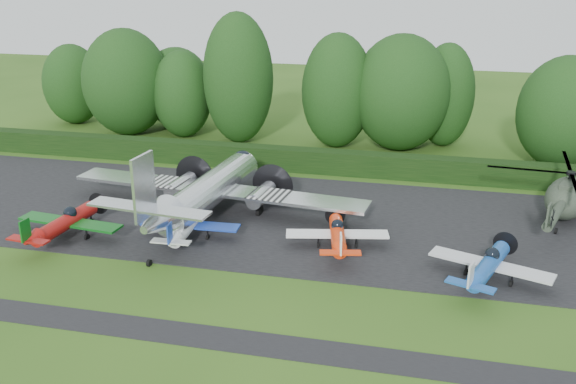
% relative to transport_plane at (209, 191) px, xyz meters
% --- Properties ---
extents(ground, '(160.00, 160.00, 0.00)m').
position_rel_transport_plane_xyz_m(ground, '(7.24, -8.96, -2.04)').
color(ground, '#2E5518').
rests_on(ground, ground).
extents(apron, '(70.00, 18.00, 0.01)m').
position_rel_transport_plane_xyz_m(apron, '(7.24, 1.04, -2.04)').
color(apron, black).
rests_on(apron, ground).
extents(taxiway_verge, '(70.00, 2.00, 0.00)m').
position_rel_transport_plane_xyz_m(taxiway_verge, '(7.24, -14.96, -2.04)').
color(taxiway_verge, black).
rests_on(taxiway_verge, ground).
extents(hedgerow, '(90.00, 1.60, 2.00)m').
position_rel_transport_plane_xyz_m(hedgerow, '(7.24, 12.04, -2.04)').
color(hedgerow, black).
rests_on(hedgerow, ground).
extents(transport_plane, '(22.81, 17.49, 7.31)m').
position_rel_transport_plane_xyz_m(transport_plane, '(0.00, 0.00, 0.00)').
color(transport_plane, white).
rests_on(transport_plane, ground).
extents(light_plane_red, '(7.44, 7.83, 2.86)m').
position_rel_transport_plane_xyz_m(light_plane_red, '(-8.04, -5.82, -0.85)').
color(light_plane_red, '#9F120E').
rests_on(light_plane_red, ground).
extents(light_plane_white, '(6.68, 7.03, 2.57)m').
position_rel_transport_plane_xyz_m(light_plane_white, '(-0.00, -4.13, -0.97)').
color(light_plane_white, silver).
rests_on(light_plane_white, ground).
extents(light_plane_orange, '(6.63, 6.97, 2.55)m').
position_rel_transport_plane_xyz_m(light_plane_orange, '(9.92, -3.39, -0.98)').
color(light_plane_orange, '#F3380E').
rests_on(light_plane_orange, ground).
extents(light_plane_blue, '(7.11, 7.48, 2.73)m').
position_rel_transport_plane_xyz_m(light_plane_blue, '(19.06, -5.90, -0.90)').
color(light_plane_blue, '#1B51A4').
rests_on(light_plane_blue, ground).
extents(helicopter, '(11.30, 13.23, 3.64)m').
position_rel_transport_plane_xyz_m(helicopter, '(25.06, 5.14, -0.08)').
color(helicopter, '#303A2D').
rests_on(helicopter, ground).
extents(tree_0, '(6.97, 6.97, 12.97)m').
position_rel_transport_plane_xyz_m(tree_0, '(-3.80, 19.91, 4.43)').
color(tree_0, black).
rests_on(tree_0, ground).
extents(tree_2, '(6.93, 6.93, 11.18)m').
position_rel_transport_plane_xyz_m(tree_2, '(6.05, 20.46, 3.54)').
color(tree_2, black).
rests_on(tree_2, ground).
extents(tree_4, '(8.96, 8.96, 11.08)m').
position_rel_transport_plane_xyz_m(tree_4, '(-16.19, 20.33, 3.50)').
color(tree_4, black).
rests_on(tree_4, ground).
extents(tree_5, '(9.33, 9.33, 11.18)m').
position_rel_transport_plane_xyz_m(tree_5, '(12.15, 20.98, 3.54)').
color(tree_5, black).
rests_on(tree_5, ground).
extents(tree_6, '(6.57, 6.57, 8.90)m').
position_rel_transport_plane_xyz_m(tree_6, '(-24.22, 23.35, 2.40)').
color(tree_6, black).
rests_on(tree_6, ground).
extents(tree_7, '(8.29, 8.29, 10.01)m').
position_rel_transport_plane_xyz_m(tree_7, '(26.55, 18.16, 2.96)').
color(tree_7, black).
rests_on(tree_7, ground).
extents(tree_9, '(6.11, 6.11, 8.99)m').
position_rel_transport_plane_xyz_m(tree_9, '(-10.13, 20.64, 2.44)').
color(tree_9, black).
rests_on(tree_9, ground).
extents(tree_10, '(7.57, 7.57, 8.76)m').
position_rel_transport_plane_xyz_m(tree_10, '(-12.28, 24.41, 2.33)').
color(tree_10, black).
rests_on(tree_10, ground).
extents(tree_11, '(5.58, 5.58, 10.19)m').
position_rel_transport_plane_xyz_m(tree_11, '(16.34, 23.18, 3.04)').
color(tree_11, black).
rests_on(tree_11, ground).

